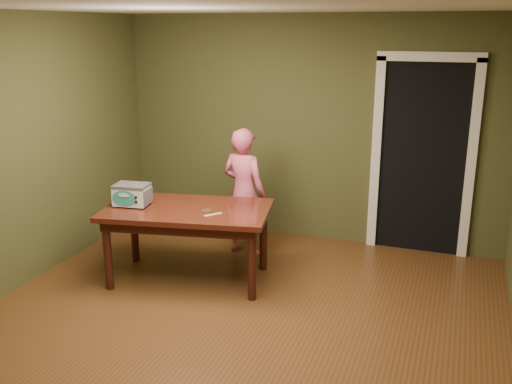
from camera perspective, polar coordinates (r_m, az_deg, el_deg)
floor at (r=4.86m, az=-3.11°, el=-14.11°), size 5.00×5.00×0.00m
room_shell at (r=4.26m, az=-3.46°, el=6.14°), size 4.52×5.02×2.61m
doorway at (r=6.78m, az=16.50°, el=3.68°), size 1.10×0.66×2.25m
dining_table at (r=5.63m, az=-6.85°, el=-2.54°), size 1.74×1.18×0.75m
toy_oven at (r=5.73m, az=-12.32°, el=-0.20°), size 0.38×0.28×0.22m
baking_pan at (r=5.44m, az=-4.97°, el=-1.91°), size 0.10×0.10×0.02m
spatula at (r=5.37m, az=-4.30°, el=-2.25°), size 0.13×0.15×0.01m
child at (r=6.23m, az=-1.23°, el=-0.00°), size 0.58×0.44×1.42m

